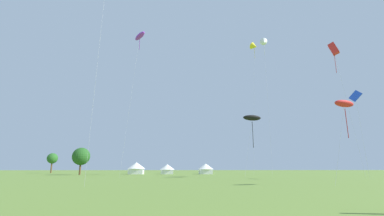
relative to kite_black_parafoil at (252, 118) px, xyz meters
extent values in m
ellipsoid|color=black|center=(0.00, 0.00, 0.03)|extent=(4.25, 2.54, 1.48)
cylinder|color=black|center=(0.00, 0.00, -3.35)|extent=(0.09, 0.09, 5.25)
cylinder|color=#B2B2B7|center=(-1.21, -0.82, -5.78)|extent=(2.45, 1.66, 11.63)
cylinder|color=#B2B2B7|center=(-23.74, -25.41, 4.70)|extent=(0.33, 1.26, 32.59)
ellipsoid|color=red|center=(2.25, -25.92, -3.24)|extent=(3.08, 2.18, 0.86)
cylinder|color=maroon|center=(2.25, -25.92, -5.34)|extent=(0.07, 0.07, 3.10)
cylinder|color=#B2B2B7|center=(1.02, -26.28, -7.42)|extent=(2.48, 0.73, 8.36)
cone|color=yellow|center=(4.22, 9.04, 20.24)|extent=(2.79, 2.74, 2.27)
cylinder|color=#A79518|center=(4.22, 9.04, 18.38)|extent=(0.06, 0.06, 2.78)
cylinder|color=#B2B2B7|center=(3.08, 8.16, 4.32)|extent=(2.30, 1.80, 31.84)
cone|color=white|center=(7.90, 12.01, 23.09)|extent=(2.46, 2.81, 2.49)
cylinder|color=#A4A4A4|center=(7.90, 12.01, 20.97)|extent=(0.06, 0.06, 3.23)
cylinder|color=#B2B2B7|center=(7.73, 11.48, 5.75)|extent=(0.37, 1.09, 34.69)
cube|color=red|center=(13.84, -7.91, 11.86)|extent=(2.10, 1.96, 2.44)
cylinder|color=maroon|center=(13.84, -7.91, 9.16)|extent=(0.07, 0.07, 4.19)
cylinder|color=#B2B2B7|center=(14.36, -9.15, 0.13)|extent=(1.06, 2.50, 23.46)
ellipsoid|color=purple|center=(-22.97, -2.30, 16.19)|extent=(3.32, 4.16, 1.49)
cylinder|color=#63238B|center=(-22.97, -2.30, 14.32)|extent=(0.09, 0.09, 2.26)
cylinder|color=#B2B2B7|center=(-23.95, -3.51, 2.30)|extent=(1.99, 2.45, 27.79)
cube|color=blue|center=(13.19, -12.86, 1.37)|extent=(0.93, 2.19, 2.17)
cylinder|color=#B2B2B7|center=(13.18, -13.17, -5.12)|extent=(0.04, 0.65, 12.96)
cube|color=white|center=(-26.06, 23.58, -10.86)|extent=(3.94, 3.94, 1.48)
cone|color=white|center=(-26.06, 23.58, -9.26)|extent=(4.92, 4.92, 1.72)
cube|color=white|center=(-17.57, 23.58, -10.98)|extent=(3.30, 3.30, 1.24)
cone|color=white|center=(-17.57, 23.58, -9.64)|extent=(4.12, 4.12, 1.44)
cube|color=white|center=(-6.87, 23.58, -10.93)|extent=(3.55, 3.55, 1.33)
cone|color=white|center=(-6.87, 23.58, -9.49)|extent=(4.44, 4.44, 1.55)
cylinder|color=brown|center=(-38.96, 17.07, -10.10)|extent=(0.44, 0.44, 3.00)
sphere|color=#23561E|center=(-38.96, 17.07, -7.09)|extent=(4.31, 4.31, 4.31)
cylinder|color=brown|center=(-56.60, 41.53, -9.79)|extent=(0.44, 0.44, 3.61)
sphere|color=#286023|center=(-56.60, 41.53, -6.78)|extent=(3.45, 3.45, 3.45)
camera|label=1|loc=(-15.62, -52.13, -9.87)|focal=24.86mm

